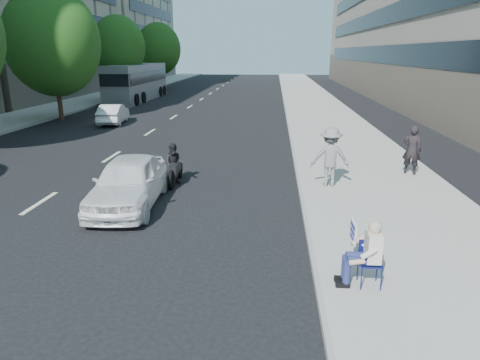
# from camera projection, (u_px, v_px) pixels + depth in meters

# --- Properties ---
(ground) EXTENTS (160.00, 160.00, 0.00)m
(ground) POSITION_uv_depth(u_px,v_px,m) (249.00, 237.00, 10.59)
(ground) COLOR black
(ground) RESTS_ON ground
(near_sidewalk) EXTENTS (5.00, 120.00, 0.15)m
(near_sidewalk) POSITION_uv_depth(u_px,v_px,m) (324.00, 118.00, 29.36)
(near_sidewalk) COLOR #AAA69F
(near_sidewalk) RESTS_ON ground
(far_sidewalk) EXTENTS (4.50, 120.00, 0.15)m
(far_sidewalk) POSITION_uv_depth(u_px,v_px,m) (34.00, 114.00, 30.92)
(far_sidewalk) COLOR #AAA69F
(far_sidewalk) RESTS_ON ground
(tree_far_c) EXTENTS (6.00, 6.00, 8.47)m
(tree_far_c) POSITION_uv_depth(u_px,v_px,m) (53.00, 42.00, 27.36)
(tree_far_c) COLOR #382616
(tree_far_c) RESTS_ON ground
(tree_far_d) EXTENTS (4.80, 4.80, 7.65)m
(tree_far_d) POSITION_uv_depth(u_px,v_px,m) (118.00, 46.00, 38.86)
(tree_far_d) COLOR #382616
(tree_far_d) RESTS_ON ground
(tree_far_e) EXTENTS (5.40, 5.40, 7.89)m
(tree_far_e) POSITION_uv_depth(u_px,v_px,m) (158.00, 49.00, 52.26)
(tree_far_e) COLOR #382616
(tree_far_e) RESTS_ON ground
(seated_protester) EXTENTS (0.83, 1.11, 1.31)m
(seated_protester) POSITION_uv_depth(u_px,v_px,m) (365.00, 250.00, 7.95)
(seated_protester) COLOR navy
(seated_protester) RESTS_ON near_sidewalk
(jogger) EXTENTS (1.25, 0.72, 1.94)m
(jogger) POSITION_uv_depth(u_px,v_px,m) (330.00, 157.00, 13.93)
(jogger) COLOR slate
(jogger) RESTS_ON near_sidewalk
(pedestrian_woman) EXTENTS (0.77, 0.68, 1.77)m
(pedestrian_woman) POSITION_uv_depth(u_px,v_px,m) (412.00, 150.00, 15.34)
(pedestrian_woman) COLOR black
(pedestrian_woman) RESTS_ON near_sidewalk
(white_sedan_near) EXTENTS (2.00, 4.44, 1.48)m
(white_sedan_near) POSITION_uv_depth(u_px,v_px,m) (129.00, 182.00, 12.56)
(white_sedan_near) COLOR white
(white_sedan_near) RESTS_ON ground
(white_sedan_mid) EXTENTS (1.83, 3.92, 1.24)m
(white_sedan_mid) POSITION_uv_depth(u_px,v_px,m) (113.00, 114.00, 27.26)
(white_sedan_mid) COLOR white
(white_sedan_mid) RESTS_ON ground
(motorcycle) EXTENTS (0.73, 2.05, 1.42)m
(motorcycle) POSITION_uv_depth(u_px,v_px,m) (175.00, 166.00, 14.73)
(motorcycle) COLOR black
(motorcycle) RESTS_ON ground
(bus) EXTENTS (2.75, 12.06, 3.30)m
(bus) POSITION_uv_depth(u_px,v_px,m) (137.00, 82.00, 40.50)
(bus) COLOR gray
(bus) RESTS_ON ground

